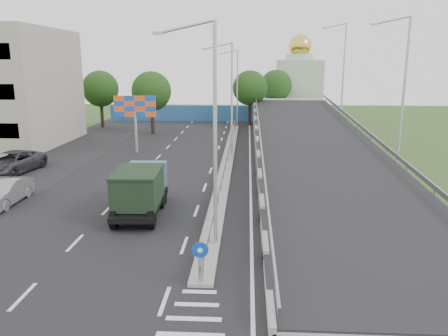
# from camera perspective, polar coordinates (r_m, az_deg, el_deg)

# --- Properties ---
(ground) EXTENTS (160.00, 160.00, 0.00)m
(ground) POSITION_cam_1_polar(r_m,az_deg,el_deg) (15.73, -3.93, -18.97)
(ground) COLOR #2D4C1E
(ground) RESTS_ON ground
(road_surface) EXTENTS (26.00, 90.00, 0.04)m
(road_surface) POSITION_cam_1_polar(r_m,az_deg,el_deg) (34.55, -4.86, -0.72)
(road_surface) COLOR black
(road_surface) RESTS_ON ground
(parking_strip) EXTENTS (8.00, 90.00, 0.05)m
(parking_strip) POSITION_cam_1_polar(r_m,az_deg,el_deg) (38.55, -24.37, -0.40)
(parking_strip) COLOR black
(parking_strip) RESTS_ON ground
(median) EXTENTS (1.00, 44.00, 0.20)m
(median) POSITION_cam_1_polar(r_m,az_deg,el_deg) (38.13, 0.43, 0.83)
(median) COLOR gray
(median) RESTS_ON ground
(overpass_ramp) EXTENTS (10.00, 50.00, 3.50)m
(overpass_ramp) POSITION_cam_1_polar(r_m,az_deg,el_deg) (38.20, 11.76, 3.10)
(overpass_ramp) COLOR gray
(overpass_ramp) RESTS_ON ground
(median_guardrail) EXTENTS (0.09, 44.00, 0.71)m
(median_guardrail) POSITION_cam_1_polar(r_m,az_deg,el_deg) (37.99, 0.43, 1.78)
(median_guardrail) COLOR gray
(median_guardrail) RESTS_ON median
(sign_bollard) EXTENTS (0.64, 0.23, 1.67)m
(sign_bollard) POSITION_cam_1_polar(r_m,az_deg,el_deg) (17.12, -3.09, -12.15)
(sign_bollard) COLOR black
(sign_bollard) RESTS_ON median
(lamp_post_near) EXTENTS (2.74, 0.18, 10.08)m
(lamp_post_near) POSITION_cam_1_polar(r_m,az_deg,el_deg) (19.42, -1.73, 5.70)
(lamp_post_near) COLOR #B2B5B7
(lamp_post_near) RESTS_ON median
(lamp_post_mid) EXTENTS (2.74, 0.18, 10.08)m
(lamp_post_mid) POSITION_cam_1_polar(r_m,az_deg,el_deg) (39.29, 0.75, 9.62)
(lamp_post_mid) COLOR #B2B5B7
(lamp_post_mid) RESTS_ON median
(lamp_post_far) EXTENTS (2.74, 0.18, 10.08)m
(lamp_post_far) POSITION_cam_1_polar(r_m,az_deg,el_deg) (59.25, 1.57, 10.90)
(lamp_post_far) COLOR #B2B5B7
(lamp_post_far) RESTS_ON median
(blue_wall) EXTENTS (30.00, 0.50, 2.40)m
(blue_wall) POSITION_cam_1_polar(r_m,az_deg,el_deg) (65.82, -1.92, 7.13)
(blue_wall) COLOR #285C95
(blue_wall) RESTS_ON ground
(church) EXTENTS (7.00, 7.00, 13.80)m
(church) POSITION_cam_1_polar(r_m,az_deg,el_deg) (73.70, 9.73, 10.82)
(church) COLOR #B2CCAD
(church) RESTS_ON ground
(billboard) EXTENTS (4.00, 0.24, 5.50)m
(billboard) POSITION_cam_1_polar(r_m,az_deg,el_deg) (42.76, -11.54, 7.48)
(billboard) COLOR #B2B5B7
(billboard) RESTS_ON ground
(tree_left_mid) EXTENTS (4.80, 4.80, 7.60)m
(tree_left_mid) POSITION_cam_1_polar(r_m,az_deg,el_deg) (54.55, -9.45, 9.85)
(tree_left_mid) COLOR black
(tree_left_mid) RESTS_ON ground
(tree_median_far) EXTENTS (4.80, 4.80, 7.60)m
(tree_median_far) POSITION_cam_1_polar(r_m,az_deg,el_deg) (61.26, 3.42, 10.37)
(tree_median_far) COLOR black
(tree_median_far) RESTS_ON ground
(tree_left_far) EXTENTS (4.80, 4.80, 7.60)m
(tree_left_far) POSITION_cam_1_polar(r_m,az_deg,el_deg) (61.52, -15.84, 9.91)
(tree_left_far) COLOR black
(tree_left_far) RESTS_ON ground
(tree_ramp_far) EXTENTS (4.80, 4.80, 7.60)m
(tree_ramp_far) POSITION_cam_1_polar(r_m,az_deg,el_deg) (68.38, 6.81, 10.62)
(tree_ramp_far) COLOR black
(tree_ramp_far) RESTS_ON ground
(dump_truck) EXTENTS (2.63, 6.34, 2.75)m
(dump_truck) POSITION_cam_1_polar(r_m,az_deg,el_deg) (25.38, -10.79, -2.59)
(dump_truck) COLOR black
(dump_truck) RESTS_ON ground
(parked_car_b) EXTENTS (1.73, 4.72, 1.55)m
(parked_car_b) POSITION_cam_1_polar(r_m,az_deg,el_deg) (29.91, -26.73, -2.86)
(parked_car_b) COLOR gray
(parked_car_b) RESTS_ON ground
(parked_car_c) EXTENTS (3.57, 6.42, 1.70)m
(parked_car_c) POSITION_cam_1_polar(r_m,az_deg,el_deg) (38.22, -25.97, 0.64)
(parked_car_c) COLOR #333338
(parked_car_c) RESTS_ON ground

